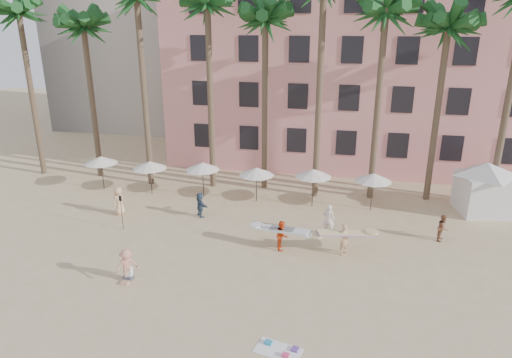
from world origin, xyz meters
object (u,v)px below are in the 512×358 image
(pink_hotel, at_px, (374,71))
(carrier_white, at_px, (282,234))
(carrier_yellow, at_px, (345,237))
(cabana, at_px, (485,183))

(pink_hotel, height_order, carrier_white, pink_hotel)
(pink_hotel, relative_size, carrier_yellow, 11.07)
(carrier_white, bearing_deg, cabana, 32.94)
(pink_hotel, xyz_separation_m, carrier_yellow, (-1.63, -20.16, -6.98))
(cabana, xyz_separation_m, carrier_white, (-12.36, -8.01, -1.15))
(cabana, bearing_deg, carrier_white, -147.06)
(cabana, height_order, carrier_white, cabana)
(cabana, bearing_deg, pink_hotel, 120.62)
(pink_hotel, bearing_deg, cabana, -59.38)
(pink_hotel, height_order, cabana, pink_hotel)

